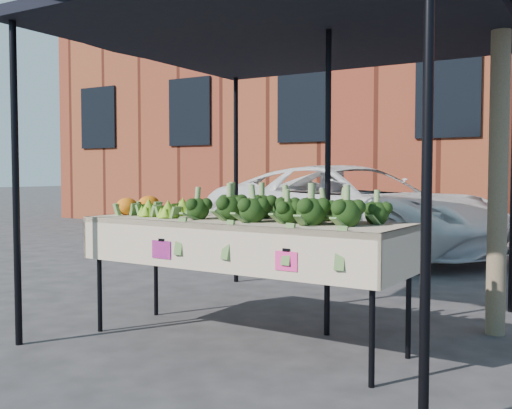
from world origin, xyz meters
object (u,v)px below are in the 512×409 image
table (242,282)px  canopy (291,156)px  street_tree (501,59)px  vehicle (352,93)px

table → canopy: bearing=82.5°
canopy → street_tree: bearing=22.4°
table → street_tree: size_ratio=0.58×
table → vehicle: size_ratio=0.50×
vehicle → street_tree: 4.63m
vehicle → canopy: bearing=-148.0°
table → canopy: size_ratio=0.77×
vehicle → street_tree: (2.68, -3.76, -0.36)m
table → vehicle: bearing=102.9°
street_tree → canopy: bearing=-157.6°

